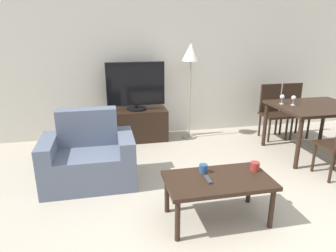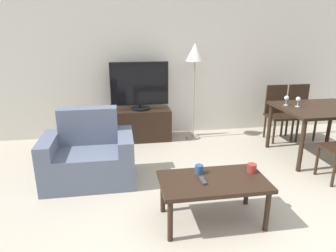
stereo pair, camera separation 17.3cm
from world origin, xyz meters
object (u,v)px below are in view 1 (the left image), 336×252
at_px(cup_white_near, 203,169).
at_px(cup_colored_far, 255,166).
at_px(dining_table, 315,111).
at_px(dining_chair_far_left, 272,109).
at_px(coffee_table, 218,184).
at_px(floor_lamp, 191,58).
at_px(armchair, 89,159).
at_px(dining_chair_far, 293,108).
at_px(remote_primary, 208,180).
at_px(tv_stand, 137,125).
at_px(wine_glass_left, 294,98).
at_px(wine_glass_center, 282,97).
at_px(tv, 136,86).

relative_size(cup_white_near, cup_colored_far, 0.93).
height_order(dining_table, dining_chair_far_left, dining_chair_far_left).
bearing_deg(dining_chair_far_left, cup_colored_far, -124.19).
height_order(coffee_table, floor_lamp, floor_lamp).
distance_m(armchair, cup_white_near, 1.49).
bearing_deg(floor_lamp, cup_colored_far, -89.02).
distance_m(armchair, coffee_table, 1.66).
bearing_deg(cup_white_near, dining_table, 28.63).
height_order(dining_chair_far, remote_primary, dining_chair_far).
xyz_separation_m(dining_chair_far, dining_chair_far_left, (-0.41, 0.00, 0.00)).
bearing_deg(floor_lamp, tv_stand, 174.17).
distance_m(armchair, dining_chair_far_left, 3.25).
relative_size(dining_chair_far_left, wine_glass_left, 6.35).
height_order(cup_colored_far, wine_glass_center, wine_glass_center).
distance_m(dining_table, dining_chair_far_left, 0.85).
bearing_deg(tv_stand, tv, -90.00).
bearing_deg(dining_chair_far, tv, 172.91).
distance_m(dining_chair_far_left, floor_lamp, 1.68).
xyz_separation_m(wine_glass_left, wine_glass_center, (-0.12, 0.10, 0.00)).
relative_size(floor_lamp, cup_white_near, 18.73).
relative_size(tv, cup_colored_far, 10.35).
relative_size(coffee_table, wine_glass_left, 7.04).
xyz_separation_m(tv_stand, tv, (0.00, -0.00, 0.66)).
bearing_deg(wine_glass_center, coffee_table, -136.30).
xyz_separation_m(tv_stand, floor_lamp, (0.91, -0.09, 1.11)).
distance_m(coffee_table, dining_chair_far, 3.07).
xyz_separation_m(tv, coffee_table, (0.52, -2.46, -0.53)).
bearing_deg(cup_colored_far, dining_chair_far_left, 55.81).
height_order(tv, remote_primary, tv).
xyz_separation_m(tv, dining_chair_far, (2.74, -0.34, -0.43)).
relative_size(tv_stand, tv, 1.05).
bearing_deg(dining_chair_far, remote_primary, -137.46).
bearing_deg(cup_white_near, dining_chair_far_left, 45.88).
height_order(tv, floor_lamp, floor_lamp).
height_order(dining_table, cup_colored_far, dining_table).
height_order(dining_chair_far, wine_glass_left, dining_chair_far).
bearing_deg(wine_glass_left, tv_stand, 154.01).
bearing_deg(dining_chair_far, wine_glass_left, -126.31).
bearing_deg(cup_colored_far, armchair, 149.88).
xyz_separation_m(floor_lamp, cup_colored_far, (0.04, -2.28, -0.88)).
bearing_deg(armchair, wine_glass_left, 6.19).
height_order(coffee_table, wine_glass_center, wine_glass_center).
height_order(dining_chair_far, cup_colored_far, dining_chair_far).
distance_m(cup_colored_far, wine_glass_left, 1.84).
height_order(remote_primary, cup_colored_far, cup_colored_far).
bearing_deg(dining_chair_far, floor_lamp, 172.21).
bearing_deg(floor_lamp, wine_glass_center, -36.96).
bearing_deg(wine_glass_center, dining_chair_far_left, 68.72).
relative_size(dining_chair_far, cup_white_near, 10.71).
distance_m(dining_chair_far, remote_primary, 3.16).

